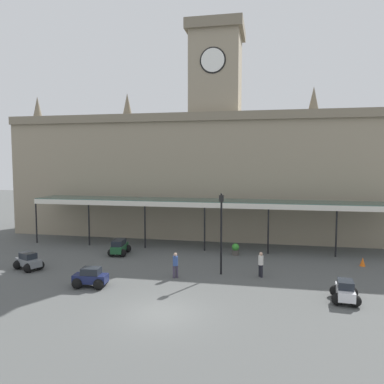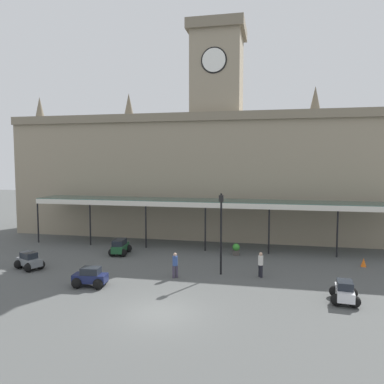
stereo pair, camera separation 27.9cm
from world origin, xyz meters
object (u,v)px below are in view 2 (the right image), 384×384
car_white_sedan (345,293)px  planter_by_canopy (236,249)px  traffic_cone (364,262)px  car_green_estate (120,248)px  pedestrian_crossing_forecourt (261,264)px  pedestrian_beside_cars (175,264)px  car_grey_sedan (29,262)px  victorian_lamppost (221,225)px  car_navy_sedan (90,278)px

car_white_sedan → planter_by_canopy: car_white_sedan is taller
traffic_cone → car_green_estate: bearing=-179.3°
car_green_estate → car_white_sedan: bearing=-24.6°
pedestrian_crossing_forecourt → pedestrian_beside_cars: bearing=-166.9°
car_green_estate → planter_by_canopy: size_ratio=2.43×
car_grey_sedan → victorian_lamppost: victorian_lamppost is taller
car_grey_sedan → car_white_sedan: (20.75, -2.09, 0.00)m
victorian_lamppost → car_grey_sedan: bearing=-173.6°
pedestrian_crossing_forecourt → pedestrian_beside_cars: (-5.50, -1.28, 0.00)m
car_navy_sedan → traffic_cone: bearing=24.7°
car_green_estate → pedestrian_crossing_forecourt: size_ratio=1.39×
car_white_sedan → pedestrian_beside_cars: size_ratio=1.27×
car_white_sedan → traffic_cone: bearing=70.4°
victorian_lamppost → pedestrian_crossing_forecourt: bearing=-1.9°
traffic_cone → car_grey_sedan: bearing=-166.9°
car_grey_sedan → pedestrian_crossing_forecourt: 16.24m
victorian_lamppost → traffic_cone: (9.93, 3.94, -3.07)m
car_white_sedan → pedestrian_crossing_forecourt: bearing=142.4°
car_green_estate → pedestrian_beside_cars: 7.85m
car_grey_sedan → pedestrian_crossing_forecourt: size_ratio=1.34×
pedestrian_beside_cars → traffic_cone: bearing=22.6°
car_navy_sedan → car_white_sedan: bearing=1.8°
pedestrian_beside_cars → planter_by_canopy: (3.40, 6.74, -0.42)m
pedestrian_crossing_forecourt → car_white_sedan: bearing=-37.6°
victorian_lamppost → car_navy_sedan: bearing=-151.5°
car_green_estate → car_white_sedan: car_green_estate is taller
car_navy_sedan → traffic_cone: (17.44, 8.02, -0.19)m
car_green_estate → pedestrian_crossing_forecourt: (11.47, -3.80, 0.34)m
car_navy_sedan → car_green_estate: (-1.31, 7.79, 0.06)m
victorian_lamppost → car_white_sedan: bearing=-26.6°
pedestrian_crossing_forecourt → pedestrian_beside_cars: 5.65m
pedestrian_crossing_forecourt → planter_by_canopy: pedestrian_crossing_forecourt is taller
car_navy_sedan → planter_by_canopy: bearing=49.6°
pedestrian_crossing_forecourt → victorian_lamppost: bearing=178.1°
pedestrian_crossing_forecourt → planter_by_canopy: bearing=111.0°
car_navy_sedan → traffic_cone: 19.19m
pedestrian_beside_cars → victorian_lamppost: size_ratio=0.30×
car_grey_sedan → victorian_lamppost: (13.51, 1.53, 2.89)m
car_grey_sedan → traffic_cone: 24.07m
victorian_lamppost → planter_by_canopy: (0.55, 5.38, -2.90)m
traffic_cone → victorian_lamppost: bearing=-158.3°
car_white_sedan → victorian_lamppost: (-7.23, 3.62, 2.89)m
car_green_estate → victorian_lamppost: victorian_lamppost is taller
victorian_lamppost → traffic_cone: victorian_lamppost is taller
pedestrian_beside_cars → car_navy_sedan: bearing=-149.8°
car_green_estate → pedestrian_beside_cars: bearing=-40.4°
victorian_lamppost → pedestrian_beside_cars: bearing=-154.4°
pedestrian_beside_cars → planter_by_canopy: bearing=63.2°
car_navy_sedan → pedestrian_beside_cars: pedestrian_beside_cars is taller
pedestrian_beside_cars → traffic_cone: 13.84m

